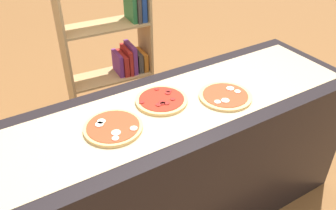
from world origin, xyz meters
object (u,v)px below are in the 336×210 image
at_px(pizza_mozzarella_2, 225,96).
at_px(bookshelf, 118,54).
at_px(pizza_pepperoni_1, 162,100).
at_px(pizza_mozzarella_0, 113,127).

bearing_deg(pizza_mozzarella_2, bookshelf, 94.00).
bearing_deg(bookshelf, pizza_pepperoni_1, -101.87).
height_order(pizza_mozzarella_0, bookshelf, bookshelf).
distance_m(pizza_mozzarella_0, pizza_pepperoni_1, 0.35).
height_order(pizza_pepperoni_1, bookshelf, bookshelf).
xyz_separation_m(pizza_pepperoni_1, pizza_mozzarella_2, (0.34, -0.15, -0.00)).
relative_size(pizza_mozzarella_0, bookshelf, 0.21).
relative_size(pizza_mozzarella_2, bookshelf, 0.21).
relative_size(pizza_pepperoni_1, bookshelf, 0.21).
height_order(pizza_mozzarella_2, bookshelf, bookshelf).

